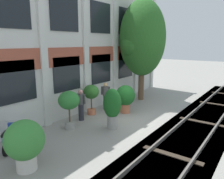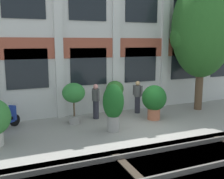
{
  "view_description": "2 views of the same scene",
  "coord_description": "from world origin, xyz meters",
  "px_view_note": "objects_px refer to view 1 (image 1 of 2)",
  "views": [
    {
      "loc": [
        -8.76,
        -5.32,
        3.78
      ],
      "look_at": [
        0.19,
        1.16,
        1.4
      ],
      "focal_mm": 35.0,
      "sensor_mm": 36.0,
      "label": 1
    },
    {
      "loc": [
        -4.98,
        -8.74,
        3.35
      ],
      "look_at": [
        -0.94,
        0.99,
        1.45
      ],
      "focal_mm": 42.0,
      "sensor_mm": 36.0,
      "label": 2
    }
  ],
  "objects_px": {
    "broadleaf_tree": "(142,40)",
    "potted_plant_stone_basin": "(25,142)",
    "scooter_second_parked": "(9,139)",
    "resident_watching_tracks": "(106,95)",
    "potted_plant_low_pan": "(69,102)",
    "potted_plant_tall_urn": "(91,94)",
    "resident_by_doorway": "(81,104)",
    "potted_plant_glazed_jar": "(125,97)",
    "potted_plant_fluted_column": "(112,106)"
  },
  "relations": [
    {
      "from": "broadleaf_tree",
      "to": "potted_plant_stone_basin",
      "type": "bearing_deg",
      "value": -172.47
    },
    {
      "from": "scooter_second_parked",
      "to": "resident_watching_tracks",
      "type": "bearing_deg",
      "value": -40.71
    },
    {
      "from": "potted_plant_low_pan",
      "to": "scooter_second_parked",
      "type": "distance_m",
      "value": 2.81
    },
    {
      "from": "potted_plant_tall_urn",
      "to": "broadleaf_tree",
      "type": "bearing_deg",
      "value": -8.34
    },
    {
      "from": "potted_plant_low_pan",
      "to": "resident_watching_tracks",
      "type": "bearing_deg",
      "value": 8.06
    },
    {
      "from": "resident_by_doorway",
      "to": "resident_watching_tracks",
      "type": "distance_m",
      "value": 2.15
    },
    {
      "from": "potted_plant_stone_basin",
      "to": "potted_plant_glazed_jar",
      "type": "relative_size",
      "value": 1.03
    },
    {
      "from": "resident_watching_tracks",
      "to": "potted_plant_fluted_column",
      "type": "bearing_deg",
      "value": 14.54
    },
    {
      "from": "potted_plant_fluted_column",
      "to": "scooter_second_parked",
      "type": "height_order",
      "value": "potted_plant_fluted_column"
    },
    {
      "from": "scooter_second_parked",
      "to": "resident_watching_tracks",
      "type": "distance_m",
      "value": 5.94
    },
    {
      "from": "potted_plant_glazed_jar",
      "to": "resident_by_doorway",
      "type": "xyz_separation_m",
      "value": [
        -2.31,
        1.11,
        -0.06
      ]
    },
    {
      "from": "potted_plant_stone_basin",
      "to": "scooter_second_parked",
      "type": "relative_size",
      "value": 1.48
    },
    {
      "from": "broadleaf_tree",
      "to": "resident_watching_tracks",
      "type": "distance_m",
      "value": 4.49
    },
    {
      "from": "potted_plant_fluted_column",
      "to": "potted_plant_glazed_jar",
      "type": "height_order",
      "value": "potted_plant_fluted_column"
    },
    {
      "from": "potted_plant_fluted_column",
      "to": "resident_by_doorway",
      "type": "xyz_separation_m",
      "value": [
        -0.06,
        1.86,
        -0.22
      ]
    },
    {
      "from": "potted_plant_stone_basin",
      "to": "resident_watching_tracks",
      "type": "height_order",
      "value": "potted_plant_stone_basin"
    },
    {
      "from": "broadleaf_tree",
      "to": "resident_by_doorway",
      "type": "bearing_deg",
      "value": 175.26
    },
    {
      "from": "potted_plant_tall_urn",
      "to": "potted_plant_fluted_column",
      "type": "relative_size",
      "value": 0.89
    },
    {
      "from": "resident_watching_tracks",
      "to": "potted_plant_tall_urn",
      "type": "bearing_deg",
      "value": -32.3
    },
    {
      "from": "potted_plant_tall_urn",
      "to": "potted_plant_stone_basin",
      "type": "height_order",
      "value": "potted_plant_tall_urn"
    },
    {
      "from": "broadleaf_tree",
      "to": "resident_by_doorway",
      "type": "distance_m",
      "value": 6.18
    },
    {
      "from": "potted_plant_low_pan",
      "to": "potted_plant_tall_urn",
      "type": "bearing_deg",
      "value": 14.23
    },
    {
      "from": "potted_plant_fluted_column",
      "to": "resident_watching_tracks",
      "type": "bearing_deg",
      "value": 43.44
    },
    {
      "from": "potted_plant_stone_basin",
      "to": "potted_plant_low_pan",
      "type": "distance_m",
      "value": 3.35
    },
    {
      "from": "potted_plant_fluted_column",
      "to": "potted_plant_glazed_jar",
      "type": "distance_m",
      "value": 2.38
    },
    {
      "from": "broadleaf_tree",
      "to": "potted_plant_stone_basin",
      "type": "height_order",
      "value": "broadleaf_tree"
    },
    {
      "from": "potted_plant_stone_basin",
      "to": "scooter_second_parked",
      "type": "bearing_deg",
      "value": 77.34
    },
    {
      "from": "potted_plant_low_pan",
      "to": "resident_watching_tracks",
      "type": "relative_size",
      "value": 1.1
    },
    {
      "from": "potted_plant_tall_urn",
      "to": "potted_plant_stone_basin",
      "type": "relative_size",
      "value": 1.02
    },
    {
      "from": "potted_plant_stone_basin",
      "to": "potted_plant_tall_urn",
      "type": "bearing_deg",
      "value": 20.16
    },
    {
      "from": "potted_plant_stone_basin",
      "to": "potted_plant_glazed_jar",
      "type": "distance_m",
      "value": 6.46
    },
    {
      "from": "potted_plant_glazed_jar",
      "to": "resident_watching_tracks",
      "type": "distance_m",
      "value": 1.24
    },
    {
      "from": "potted_plant_glazed_jar",
      "to": "potted_plant_low_pan",
      "type": "bearing_deg",
      "value": 167.07
    },
    {
      "from": "broadleaf_tree",
      "to": "potted_plant_stone_basin",
      "type": "distance_m",
      "value": 10.0
    },
    {
      "from": "potted_plant_tall_urn",
      "to": "potted_plant_fluted_column",
      "type": "bearing_deg",
      "value": -114.61
    },
    {
      "from": "scooter_second_parked",
      "to": "broadleaf_tree",
      "type": "bearing_deg",
      "value": -45.06
    },
    {
      "from": "potted_plant_stone_basin",
      "to": "scooter_second_parked",
      "type": "xyz_separation_m",
      "value": [
        0.35,
        1.57,
        -0.47
      ]
    },
    {
      "from": "broadleaf_tree",
      "to": "resident_by_doorway",
      "type": "height_order",
      "value": "broadleaf_tree"
    },
    {
      "from": "potted_plant_fluted_column",
      "to": "scooter_second_parked",
      "type": "relative_size",
      "value": 1.7
    },
    {
      "from": "potted_plant_low_pan",
      "to": "potted_plant_glazed_jar",
      "type": "bearing_deg",
      "value": -12.93
    },
    {
      "from": "broadleaf_tree",
      "to": "potted_plant_tall_urn",
      "type": "height_order",
      "value": "broadleaf_tree"
    },
    {
      "from": "broadleaf_tree",
      "to": "potted_plant_tall_urn",
      "type": "relative_size",
      "value": 4.02
    },
    {
      "from": "potted_plant_fluted_column",
      "to": "scooter_second_parked",
      "type": "xyz_separation_m",
      "value": [
        -3.83,
        1.74,
        -0.61
      ]
    },
    {
      "from": "broadleaf_tree",
      "to": "potted_plant_tall_urn",
      "type": "bearing_deg",
      "value": 171.66
    },
    {
      "from": "broadleaf_tree",
      "to": "resident_watching_tracks",
      "type": "bearing_deg",
      "value": 169.89
    },
    {
      "from": "broadleaf_tree",
      "to": "potted_plant_stone_basin",
      "type": "relative_size",
      "value": 4.1
    },
    {
      "from": "potted_plant_fluted_column",
      "to": "resident_watching_tracks",
      "type": "relative_size",
      "value": 1.17
    },
    {
      "from": "potted_plant_glazed_jar",
      "to": "resident_by_doorway",
      "type": "height_order",
      "value": "resident_by_doorway"
    },
    {
      "from": "potted_plant_low_pan",
      "to": "resident_by_doorway",
      "type": "distance_m",
      "value": 1.19
    },
    {
      "from": "potted_plant_tall_urn",
      "to": "resident_watching_tracks",
      "type": "height_order",
      "value": "potted_plant_tall_urn"
    }
  ]
}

